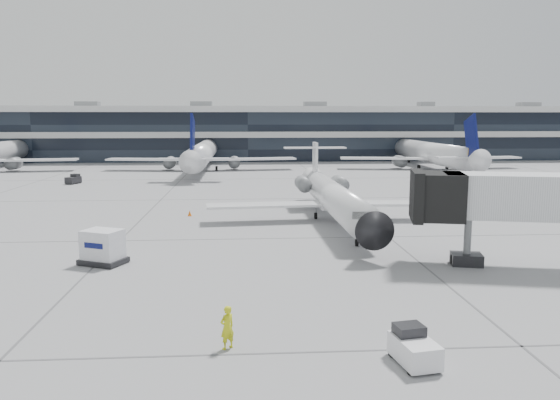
{
  "coord_description": "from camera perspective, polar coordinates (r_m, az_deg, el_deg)",
  "views": [
    {
      "loc": [
        -0.88,
        -39.71,
        8.93
      ],
      "look_at": [
        1.9,
        2.0,
        2.6
      ],
      "focal_mm": 35.0,
      "sensor_mm": 36.0,
      "label": 1
    }
  ],
  "objects": [
    {
      "name": "traffic_cone",
      "position": [
        50.62,
        -9.42,
        -1.38
      ],
      "size": [
        0.44,
        0.44,
        0.53
      ],
      "rotation": [
        0.0,
        0.0,
        0.25
      ],
      "color": "#E15F0B",
      "rests_on": "ground"
    },
    {
      "name": "regional_jet",
      "position": [
        47.49,
        5.59,
        0.38
      ],
      "size": [
        22.04,
        27.41,
        6.34
      ],
      "rotation": [
        0.0,
        0.0,
        0.01
      ],
      "color": "white",
      "rests_on": "ground"
    },
    {
      "name": "terminal",
      "position": [
        121.78,
        -3.42,
        6.75
      ],
      "size": [
        170.0,
        22.0,
        10.0
      ],
      "primitive_type": "cube",
      "color": "black",
      "rests_on": "ground"
    },
    {
      "name": "baggage_tug",
      "position": [
        21.25,
        13.79,
        -14.76
      ],
      "size": [
        1.57,
        2.26,
        1.32
      ],
      "rotation": [
        0.0,
        0.0,
        0.17
      ],
      "color": "white",
      "rests_on": "ground"
    },
    {
      "name": "far_tug",
      "position": [
        79.4,
        -20.77,
        2.02
      ],
      "size": [
        1.9,
        2.38,
        1.32
      ],
      "rotation": [
        0.0,
        0.0,
        -0.38
      ],
      "color": "black",
      "rests_on": "ground"
    },
    {
      "name": "bg_jet_right",
      "position": [
        100.65,
        15.3,
        3.22
      ],
      "size": [
        32.0,
        40.0,
        9.6
      ],
      "primitive_type": null,
      "color": "white",
      "rests_on": "ground"
    },
    {
      "name": "bg_jet_center",
      "position": [
        95.4,
        -8.09,
        3.16
      ],
      "size": [
        32.0,
        40.0,
        9.6
      ],
      "primitive_type": null,
      "color": "white",
      "rests_on": "ground"
    },
    {
      "name": "cargo_uld",
      "position": [
        35.29,
        -18.03,
        -4.72
      ],
      "size": [
        3.11,
        2.77,
        2.09
      ],
      "rotation": [
        0.0,
        0.0,
        -0.42
      ],
      "color": "black",
      "rests_on": "ground"
    },
    {
      "name": "ramp_worker",
      "position": [
        21.84,
        -5.54,
        -13.1
      ],
      "size": [
        0.75,
        0.72,
        1.74
      ],
      "primitive_type": "imported",
      "rotation": [
        0.0,
        0.0,
        3.81
      ],
      "color": "#CDD516",
      "rests_on": "ground"
    },
    {
      "name": "ground",
      "position": [
        40.71,
        -2.49,
        -4.07
      ],
      "size": [
        220.0,
        220.0,
        0.0
      ],
      "primitive_type": "plane",
      "color": "gray",
      "rests_on": "ground"
    }
  ]
}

